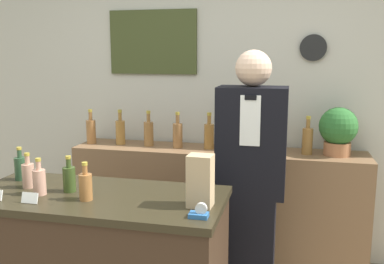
% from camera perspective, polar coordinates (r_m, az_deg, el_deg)
% --- Properties ---
extents(back_wall, '(5.20, 0.09, 2.70)m').
position_cam_1_polar(back_wall, '(3.65, 2.66, 4.87)').
color(back_wall, beige).
rests_on(back_wall, ground_plane).
extents(back_shelf, '(2.34, 0.42, 0.95)m').
position_cam_1_polar(back_shelf, '(3.57, 3.27, -9.80)').
color(back_shelf, brown).
rests_on(back_shelf, ground_plane).
extents(shopkeeper, '(0.44, 0.27, 1.73)m').
position_cam_1_polar(shopkeeper, '(2.82, 7.81, -7.05)').
color(shopkeeper, black).
rests_on(shopkeeper, ground_plane).
extents(potted_plant, '(0.29, 0.29, 0.36)m').
position_cam_1_polar(potted_plant, '(3.38, 18.92, 0.32)').
color(potted_plant, '#B27047').
rests_on(potted_plant, back_shelf).
extents(paper_bag, '(0.13, 0.11, 0.26)m').
position_cam_1_polar(paper_bag, '(2.13, 1.12, -6.52)').
color(paper_bag, tan).
rests_on(paper_bag, display_counter).
extents(tape_dispenser, '(0.09, 0.06, 0.07)m').
position_cam_1_polar(tape_dispenser, '(2.03, 1.01, -10.74)').
color(tape_dispenser, '#2D66A8').
rests_on(tape_dispenser, display_counter).
extents(price_card_right, '(0.09, 0.02, 0.06)m').
position_cam_1_polar(price_card_right, '(2.36, -20.82, -8.21)').
color(price_card_right, white).
rests_on(price_card_right, display_counter).
extents(counter_bottle_0, '(0.07, 0.07, 0.20)m').
position_cam_1_polar(counter_bottle_0, '(2.79, -21.92, -4.42)').
color(counter_bottle_0, '#2A492D').
rests_on(counter_bottle_0, display_counter).
extents(counter_bottle_1, '(0.07, 0.07, 0.20)m').
position_cam_1_polar(counter_bottle_1, '(2.61, -21.00, -5.33)').
color(counter_bottle_1, tan).
rests_on(counter_bottle_1, display_counter).
extents(counter_bottle_2, '(0.07, 0.07, 0.20)m').
position_cam_1_polar(counter_bottle_2, '(2.47, -19.68, -6.17)').
color(counter_bottle_2, tan).
rests_on(counter_bottle_2, display_counter).
extents(counter_bottle_3, '(0.07, 0.07, 0.20)m').
position_cam_1_polar(counter_bottle_3, '(2.47, -16.05, -5.95)').
color(counter_bottle_3, '#34471C').
rests_on(counter_bottle_3, display_counter).
extents(counter_bottle_4, '(0.07, 0.07, 0.20)m').
position_cam_1_polar(counter_bottle_4, '(2.31, -14.00, -6.98)').
color(counter_bottle_4, '#9E6433').
rests_on(counter_bottle_4, display_counter).
extents(shelf_bottle_0, '(0.08, 0.08, 0.29)m').
position_cam_1_polar(shelf_bottle_0, '(3.74, -13.31, 0.18)').
color(shelf_bottle_0, '#9F6837').
rests_on(shelf_bottle_0, back_shelf).
extents(shelf_bottle_1, '(0.08, 0.08, 0.29)m').
position_cam_1_polar(shelf_bottle_1, '(3.66, -9.53, 0.10)').
color(shelf_bottle_1, '#A47134').
rests_on(shelf_bottle_1, back_shelf).
extents(shelf_bottle_2, '(0.08, 0.08, 0.29)m').
position_cam_1_polar(shelf_bottle_2, '(3.57, -5.80, -0.09)').
color(shelf_bottle_2, olive).
rests_on(shelf_bottle_2, back_shelf).
extents(shelf_bottle_3, '(0.08, 0.08, 0.29)m').
position_cam_1_polar(shelf_bottle_3, '(3.47, -1.93, -0.32)').
color(shelf_bottle_3, '#976539').
rests_on(shelf_bottle_3, back_shelf).
extents(shelf_bottle_4, '(0.08, 0.08, 0.29)m').
position_cam_1_polar(shelf_bottle_4, '(3.44, 2.29, -0.43)').
color(shelf_bottle_4, '#9F6C32').
rests_on(shelf_bottle_4, back_shelf).
extents(shelf_bottle_5, '(0.08, 0.08, 0.29)m').
position_cam_1_polar(shelf_bottle_5, '(3.38, 6.47, -0.67)').
color(shelf_bottle_5, olive).
rests_on(shelf_bottle_5, back_shelf).
extents(shelf_bottle_6, '(0.08, 0.08, 0.29)m').
position_cam_1_polar(shelf_bottle_6, '(3.35, 10.78, -0.88)').
color(shelf_bottle_6, '#A17232').
rests_on(shelf_bottle_6, back_shelf).
extents(shelf_bottle_7, '(0.08, 0.08, 0.29)m').
position_cam_1_polar(shelf_bottle_7, '(3.36, 15.13, -1.03)').
color(shelf_bottle_7, olive).
rests_on(shelf_bottle_7, back_shelf).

